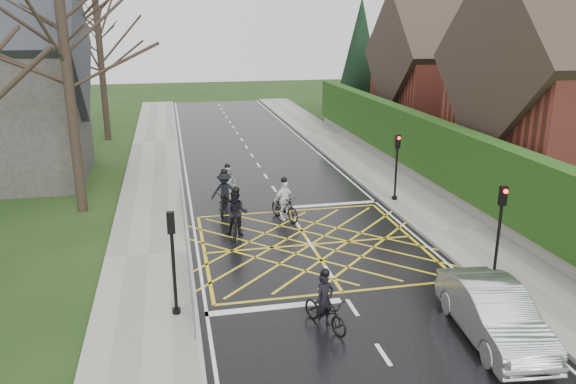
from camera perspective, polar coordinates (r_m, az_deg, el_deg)
name	(u,v)px	position (r m, az deg, el deg)	size (l,w,h in m)	color
ground	(311,245)	(21.40, 2.33, -5.37)	(120.00, 120.00, 0.00)	black
road	(311,245)	(21.40, 2.33, -5.35)	(9.00, 80.00, 0.01)	black
sidewalk_right	(456,231)	(23.50, 16.68, -3.81)	(3.00, 80.00, 0.15)	gray
sidewalk_left	(148,256)	(20.81, -14.00, -6.34)	(3.00, 80.00, 0.15)	gray
stone_wall	(430,182)	(29.25, 14.24, 1.03)	(0.50, 38.00, 0.70)	slate
hedge	(433,148)	(28.83, 14.49, 4.38)	(0.90, 38.00, 2.80)	#12340E
house_far	(450,76)	(42.23, 16.17, 11.24)	(9.80, 8.80, 10.30)	maroon
conifer	(360,60)	(47.91, 7.32, 13.13)	(4.60, 4.60, 10.00)	black
tree_near	(62,27)	(25.47, -21.97, 15.32)	(9.24, 9.24, 11.44)	black
tree_mid	(66,11)	(33.53, -21.63, 16.73)	(10.08, 10.08, 12.48)	black
tree_far	(98,35)	(41.39, -18.70, 14.85)	(8.40, 8.40, 10.40)	black
railing_south	(190,276)	(17.30, -9.93, -8.45)	(0.05, 5.04, 1.03)	slate
railing_north	(182,201)	(24.30, -10.72, -0.91)	(0.05, 6.04, 1.03)	slate
traffic_light_ne	(396,168)	(26.24, 10.94, 2.40)	(0.24, 0.31, 3.21)	black
traffic_light_se	(499,233)	(19.16, 20.62, -3.91)	(0.24, 0.31, 3.21)	black
traffic_light_sw	(174,264)	(16.03, -11.55, -7.22)	(0.24, 0.31, 3.21)	black
cyclist_rear	(325,309)	(15.79, 3.80, -11.73)	(1.28, 1.88, 1.73)	black
cyclist_back	(237,218)	(22.06, -5.23, -2.60)	(1.07, 2.10, 2.02)	black
cyclist_mid	(225,196)	(24.88, -6.44, -0.44)	(1.31, 2.15, 1.98)	black
cyclist_front	(284,204)	(23.77, -0.37, -1.25)	(1.26, 1.92, 1.88)	black
cyclist_lead	(228,188)	(26.43, -6.11, 0.39)	(0.87, 1.91, 1.80)	#BD9417
car	(494,313)	(16.12, 20.17, -11.47)	(1.57, 4.50, 1.48)	silver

